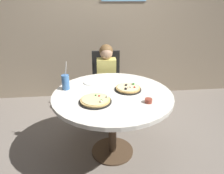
{
  "coord_description": "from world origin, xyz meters",
  "views": [
    {
      "loc": [
        -0.21,
        -1.95,
        1.68
      ],
      "look_at": [
        0.0,
        0.05,
        0.8
      ],
      "focal_mm": 33.88,
      "sensor_mm": 36.0,
      "label": 1
    }
  ],
  "objects_px": {
    "dining_table": "(112,102)",
    "diner_child": "(107,88)",
    "soda_cup": "(66,82)",
    "pizza_cheese": "(128,88)",
    "chair_wooden": "(106,81)",
    "sauce_bowl": "(148,101)",
    "pizza_veggie": "(96,101)",
    "plate_small": "(91,82)"
  },
  "relations": [
    {
      "from": "dining_table",
      "to": "diner_child",
      "type": "distance_m",
      "value": 0.75
    },
    {
      "from": "dining_table",
      "to": "diner_child",
      "type": "height_order",
      "value": "diner_child"
    },
    {
      "from": "soda_cup",
      "to": "pizza_cheese",
      "type": "bearing_deg",
      "value": -7.48
    },
    {
      "from": "chair_wooden",
      "to": "sauce_bowl",
      "type": "height_order",
      "value": "chair_wooden"
    },
    {
      "from": "pizza_veggie",
      "to": "diner_child",
      "type": "bearing_deg",
      "value": 78.94
    },
    {
      "from": "chair_wooden",
      "to": "plate_small",
      "type": "bearing_deg",
      "value": -109.97
    },
    {
      "from": "sauce_bowl",
      "to": "plate_small",
      "type": "xyz_separation_m",
      "value": [
        -0.53,
        0.55,
        -0.02
      ]
    },
    {
      "from": "pizza_veggie",
      "to": "chair_wooden",
      "type": "bearing_deg",
      "value": 80.39
    },
    {
      "from": "dining_table",
      "to": "plate_small",
      "type": "xyz_separation_m",
      "value": [
        -0.21,
        0.31,
        0.1
      ]
    },
    {
      "from": "pizza_veggie",
      "to": "soda_cup",
      "type": "height_order",
      "value": "soda_cup"
    },
    {
      "from": "dining_table",
      "to": "chair_wooden",
      "type": "height_order",
      "value": "chair_wooden"
    },
    {
      "from": "soda_cup",
      "to": "plate_small",
      "type": "relative_size",
      "value": 1.71
    },
    {
      "from": "dining_table",
      "to": "diner_child",
      "type": "bearing_deg",
      "value": 90.26
    },
    {
      "from": "dining_table",
      "to": "pizza_cheese",
      "type": "xyz_separation_m",
      "value": [
        0.17,
        0.07,
        0.11
      ]
    },
    {
      "from": "dining_table",
      "to": "pizza_veggie",
      "type": "height_order",
      "value": "pizza_veggie"
    },
    {
      "from": "diner_child",
      "to": "pizza_cheese",
      "type": "xyz_separation_m",
      "value": [
        0.18,
        -0.65,
        0.28
      ]
    },
    {
      "from": "dining_table",
      "to": "diner_child",
      "type": "xyz_separation_m",
      "value": [
        -0.0,
        0.73,
        -0.17
      ]
    },
    {
      "from": "chair_wooden",
      "to": "plate_small",
      "type": "distance_m",
      "value": 0.68
    },
    {
      "from": "soda_cup",
      "to": "plate_small",
      "type": "height_order",
      "value": "soda_cup"
    },
    {
      "from": "soda_cup",
      "to": "plate_small",
      "type": "distance_m",
      "value": 0.32
    },
    {
      "from": "chair_wooden",
      "to": "pizza_veggie",
      "type": "distance_m",
      "value": 1.13
    },
    {
      "from": "pizza_veggie",
      "to": "plate_small",
      "type": "height_order",
      "value": "pizza_veggie"
    },
    {
      "from": "chair_wooden",
      "to": "pizza_cheese",
      "type": "height_order",
      "value": "chair_wooden"
    },
    {
      "from": "pizza_veggie",
      "to": "sauce_bowl",
      "type": "relative_size",
      "value": 4.4
    },
    {
      "from": "pizza_cheese",
      "to": "soda_cup",
      "type": "xyz_separation_m",
      "value": [
        -0.66,
        0.09,
        0.06
      ]
    },
    {
      "from": "diner_child",
      "to": "dining_table",
      "type": "bearing_deg",
      "value": -89.74
    },
    {
      "from": "pizza_cheese",
      "to": "sauce_bowl",
      "type": "bearing_deg",
      "value": -65.56
    },
    {
      "from": "pizza_cheese",
      "to": "soda_cup",
      "type": "relative_size",
      "value": 0.92
    },
    {
      "from": "soda_cup",
      "to": "sauce_bowl",
      "type": "height_order",
      "value": "soda_cup"
    },
    {
      "from": "chair_wooden",
      "to": "dining_table",
      "type": "bearing_deg",
      "value": -90.26
    },
    {
      "from": "soda_cup",
      "to": "chair_wooden",
      "type": "bearing_deg",
      "value": 56.93
    },
    {
      "from": "pizza_cheese",
      "to": "chair_wooden",
      "type": "bearing_deg",
      "value": 101.53
    },
    {
      "from": "dining_table",
      "to": "chair_wooden",
      "type": "relative_size",
      "value": 1.3
    },
    {
      "from": "chair_wooden",
      "to": "soda_cup",
      "type": "height_order",
      "value": "soda_cup"
    },
    {
      "from": "pizza_veggie",
      "to": "plate_small",
      "type": "bearing_deg",
      "value": 93.99
    },
    {
      "from": "pizza_cheese",
      "to": "soda_cup",
      "type": "height_order",
      "value": "soda_cup"
    },
    {
      "from": "diner_child",
      "to": "pizza_cheese",
      "type": "relative_size",
      "value": 3.82
    },
    {
      "from": "soda_cup",
      "to": "pizza_veggie",
      "type": "bearing_deg",
      "value": -47.61
    },
    {
      "from": "chair_wooden",
      "to": "pizza_cheese",
      "type": "distance_m",
      "value": 0.89
    },
    {
      "from": "dining_table",
      "to": "pizza_veggie",
      "type": "distance_m",
      "value": 0.27
    },
    {
      "from": "pizza_veggie",
      "to": "pizza_cheese",
      "type": "relative_size",
      "value": 1.09
    },
    {
      "from": "plate_small",
      "to": "diner_child",
      "type": "bearing_deg",
      "value": 63.22
    }
  ]
}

